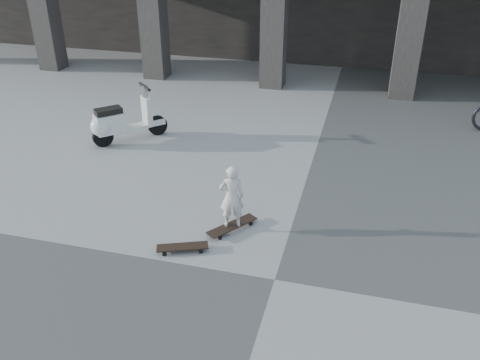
% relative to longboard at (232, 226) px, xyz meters
% --- Properties ---
extents(ground, '(90.00, 90.00, 0.00)m').
position_rel_longboard_xyz_m(ground, '(0.91, -1.04, -0.07)').
color(ground, '#484846').
rests_on(ground, ground).
extents(longboard, '(0.70, 0.85, 0.09)m').
position_rel_longboard_xyz_m(longboard, '(0.00, 0.00, 0.00)').
color(longboard, black).
rests_on(longboard, ground).
extents(skateboard_spare, '(0.79, 0.47, 0.09)m').
position_rel_longboard_xyz_m(skateboard_spare, '(-0.57, -0.74, -0.00)').
color(skateboard_spare, black).
rests_on(skateboard_spare, ground).
extents(child, '(0.45, 0.37, 1.05)m').
position_rel_longboard_xyz_m(child, '(-0.00, 0.00, 0.54)').
color(child, beige).
rests_on(child, longboard).
extents(scooter, '(1.31, 1.33, 1.20)m').
position_rel_longboard_xyz_m(scooter, '(-3.33, 2.64, 0.40)').
color(scooter, black).
rests_on(scooter, ground).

